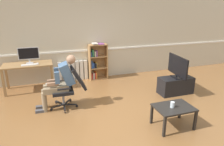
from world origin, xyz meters
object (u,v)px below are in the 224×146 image
radiator (73,71)px  tv_screen (178,66)px  keyboard (29,65)px  coffee_table (174,109)px  person_seated (60,81)px  bookshelf (97,62)px  computer_mouse (37,64)px  office_chair (70,86)px  imac_monitor (29,54)px  computer_desk (28,68)px  drinking_glass (172,105)px  tv_stand (175,85)px

radiator → tv_screen: tv_screen is taller
radiator → tv_screen: size_ratio=1.01×
keyboard → coffee_table: bearing=-45.2°
person_seated → coffee_table: bearing=54.3°
bookshelf → keyboard: bearing=-167.6°
computer_mouse → coffee_table: bearing=-47.8°
keyboard → office_chair: size_ratio=0.41×
computer_mouse → imac_monitor: bearing=135.9°
radiator → coffee_table: size_ratio=1.24×
computer_desk → bookshelf: (2.01, 0.29, -0.10)m
computer_desk → keyboard: size_ratio=3.35×
radiator → office_chair: (-0.31, -1.74, 0.21)m
keyboard → tv_screen: tv_screen is taller
imac_monitor → computer_mouse: bearing=-44.1°
computer_desk → drinking_glass: (2.67, -2.84, -0.16)m
imac_monitor → bookshelf: 2.01m
radiator → computer_desk: bearing=-162.8°
radiator → tv_stand: 3.09m
drinking_glass → person_seated: bearing=142.1°
keyboard → tv_stand: size_ratio=0.43×
keyboard → tv_stand: 3.94m
radiator → person_seated: (-0.51, -1.73, 0.34)m
office_chair → coffee_table: bearing=51.4°
radiator → office_chair: 1.78m
computer_desk → tv_stand: size_ratio=1.42×
computer_desk → imac_monitor: bearing=53.3°
computer_desk → office_chair: office_chair is taller
keyboard → coffee_table: (2.67, -2.69, -0.39)m
tv_screen → computer_mouse: bearing=73.9°
imac_monitor → radiator: imac_monitor is taller
keyboard → radiator: bearing=23.7°
radiator → coffee_table: (1.46, -3.22, 0.06)m
keyboard → drinking_glass: size_ratio=3.43×
keyboard → imac_monitor: bearing=87.9°
coffee_table → person_seated: bearing=142.9°
person_seated → tv_stand: (2.97, -0.14, -0.43)m
bookshelf → tv_stand: size_ratio=1.30×
tv_stand → tv_screen: tv_screen is taller
bookshelf → drinking_glass: bearing=-78.0°
coffee_table → drinking_glass: size_ratio=6.47×
radiator → office_chair: size_ratio=0.95×
coffee_table → computer_mouse: bearing=132.2°
office_chair → coffee_table: office_chair is taller
office_chair → tv_screen: bearing=88.6°
keyboard → drinking_glass: bearing=-45.8°
bookshelf → tv_screen: size_ratio=1.31×
office_chair → person_seated: 0.24m
keyboard → radiator: keyboard is taller
imac_monitor → tv_stand: imac_monitor is taller
computer_mouse → keyboard: bearing=-174.6°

